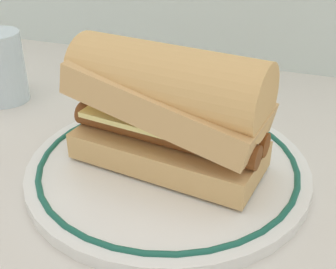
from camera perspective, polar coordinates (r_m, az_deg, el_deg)
The scene contains 4 objects.
ground_plane at distance 0.47m, azimuth -0.98°, elevation -4.18°, with size 1.50×1.50×0.00m, color beige.
plate at distance 0.45m, azimuth 0.00°, elevation -4.07°, with size 0.28×0.28×0.01m.
sausage_sandwich at distance 0.42m, azimuth 0.00°, elevation 3.64°, with size 0.20×0.11×0.12m.
drinking_glass at distance 0.63m, azimuth -20.18°, elevation 7.39°, with size 0.06×0.06×0.09m.
Camera 1 is at (0.14, -0.36, 0.26)m, focal length 48.41 mm.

